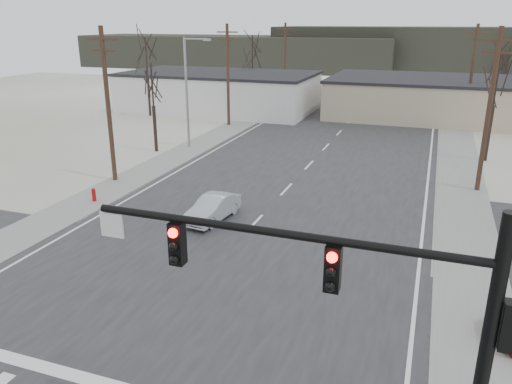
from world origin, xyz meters
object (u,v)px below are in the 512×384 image
traffic_signal_mast (385,319)px  car_far_a (364,110)px  sedan_crossing (213,208)px  fire_hydrant (94,195)px  car_far_b (331,98)px

traffic_signal_mast → car_far_a: bearing=98.2°
sedan_crossing → car_far_a: size_ratio=0.74×
fire_hydrant → car_far_a: (11.28, 32.78, 0.38)m
car_far_a → sedan_crossing: bearing=74.2°
sedan_crossing → car_far_b: size_ratio=1.12×
sedan_crossing → car_far_b: sedan_crossing is taller
sedan_crossing → fire_hydrant: bearing=-174.7°
traffic_signal_mast → car_far_b: traffic_signal_mast is taller
traffic_signal_mast → sedan_crossing: (-10.19, 13.93, -3.97)m
traffic_signal_mast → car_far_a: 47.62m
traffic_signal_mast → car_far_b: size_ratio=2.52×
sedan_crossing → car_far_b: bearing=100.2°
traffic_signal_mast → car_far_b: 57.27m
car_far_b → sedan_crossing: bearing=-78.5°
sedan_crossing → car_far_a: bearing=91.4°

